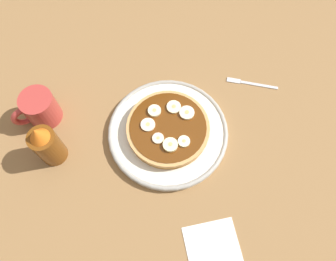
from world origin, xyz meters
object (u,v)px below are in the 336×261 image
object	(u,v)px
plate	(168,132)
banana_slice_4	(158,138)
banana_slice_0	(174,107)
banana_slice_1	(148,125)
pancake_stack	(169,127)
napkin	(213,249)
syrup_bottle	(47,145)
banana_slice_5	(154,111)
banana_slice_2	(184,141)
banana_slice_6	(170,145)
coffee_mug	(39,109)
fork	(249,83)
banana_slice_3	(187,113)

from	to	relation	value
plate	banana_slice_4	bearing A→B (deg)	23.48
banana_slice_0	banana_slice_1	world-z (taller)	same
pancake_stack	banana_slice_4	distance (cm)	4.42
pancake_stack	napkin	distance (cm)	28.00
pancake_stack	napkin	world-z (taller)	pancake_stack
syrup_bottle	banana_slice_5	bearing A→B (deg)	170.99
pancake_stack	syrup_bottle	world-z (taller)	syrup_bottle
banana_slice_5	syrup_bottle	xyz separation A→B (cm)	(24.44, -3.87, 1.49)
banana_slice_2	banana_slice_6	distance (cm)	3.15
banana_slice_2	banana_slice_5	world-z (taller)	banana_slice_5
coffee_mug	syrup_bottle	size ratio (longest dim) A/B	0.80
banana_slice_0	syrup_bottle	distance (cm)	29.32
fork	syrup_bottle	distance (cm)	51.02
pancake_stack	banana_slice_5	xyz separation A→B (cm)	(1.17, -4.71, 1.56)
banana_slice_2	banana_slice_5	distance (cm)	10.11
coffee_mug	fork	xyz separation A→B (cm)	(-48.54, 17.27, -4.07)
fork	banana_slice_4	bearing A→B (deg)	6.56
banana_slice_3	banana_slice_5	xyz separation A→B (cm)	(6.21, -4.19, 0.04)
banana_slice_4	banana_slice_1	bearing A→B (deg)	-85.02
banana_slice_2	napkin	size ratio (longest dim) A/B	0.25
banana_slice_0	banana_slice_5	xyz separation A→B (cm)	(4.37, -1.38, 0.06)
banana_slice_6	coffee_mug	size ratio (longest dim) A/B	0.30
coffee_mug	napkin	world-z (taller)	coffee_mug
plate	syrup_bottle	size ratio (longest dim) A/B	2.07
banana_slice_2	fork	xyz separation A→B (cm)	(-23.86, -6.80, -4.26)
banana_slice_5	fork	size ratio (longest dim) A/B	0.29
banana_slice_2	coffee_mug	distance (cm)	34.48
banana_slice_5	fork	world-z (taller)	banana_slice_5
banana_slice_1	banana_slice_2	xyz separation A→B (cm)	(-4.92, 7.60, 0.04)
pancake_stack	banana_slice_6	xyz separation A→B (cm)	(2.31, 4.45, 1.64)
pancake_stack	banana_slice_2	xyz separation A→B (cm)	(-0.75, 5.21, 1.51)
plate	coffee_mug	world-z (taller)	coffee_mug
banana_slice_3	banana_slice_4	bearing A→B (deg)	13.96
banana_slice_4	coffee_mug	distance (cm)	28.75
plate	fork	size ratio (longest dim) A/B	2.73
pancake_stack	coffee_mug	xyz separation A→B (cm)	(23.94, -18.86, 1.32)
banana_slice_5	pancake_stack	bearing A→B (deg)	103.91
banana_slice_3	napkin	size ratio (longest dim) A/B	0.32
banana_slice_0	banana_slice_2	bearing A→B (deg)	73.96
banana_slice_0	banana_slice_3	world-z (taller)	same
banana_slice_3	coffee_mug	bearing A→B (deg)	-32.33
banana_slice_2	banana_slice_6	world-z (taller)	banana_slice_6
coffee_mug	banana_slice_0	bearing A→B (deg)	150.21
banana_slice_2	banana_slice_0	bearing A→B (deg)	-106.04
plate	banana_slice_1	distance (cm)	5.68
banana_slice_3	banana_slice_5	distance (cm)	7.49
banana_slice_6	syrup_bottle	bearing A→B (deg)	-29.22
coffee_mug	pancake_stack	bearing A→B (deg)	141.76
plate	banana_slice_6	distance (cm)	5.86
banana_slice_0	banana_slice_1	bearing A→B (deg)	7.29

